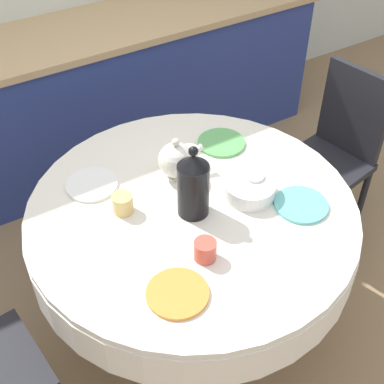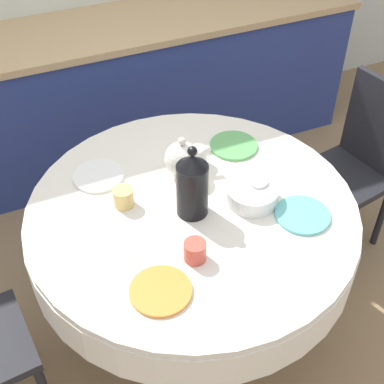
% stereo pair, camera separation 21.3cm
% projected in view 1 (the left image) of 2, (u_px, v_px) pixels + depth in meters
% --- Properties ---
extents(ground_plane, '(12.00, 12.00, 0.00)m').
position_uv_depth(ground_plane, '(192.00, 314.00, 2.68)').
color(ground_plane, '#8E704C').
extents(kitchen_counter, '(3.24, 0.64, 0.91)m').
position_uv_depth(kitchen_counter, '(72.00, 104.00, 3.27)').
color(kitchen_counter, navy).
rests_on(kitchen_counter, ground_plane).
extents(dining_table, '(1.37, 1.37, 0.75)m').
position_uv_depth(dining_table, '(192.00, 227.00, 2.26)').
color(dining_table, tan).
rests_on(dining_table, ground_plane).
extents(chair_left, '(0.47, 0.47, 0.95)m').
position_uv_depth(chair_left, '(336.00, 148.00, 2.84)').
color(chair_left, black).
rests_on(chair_left, ground_plane).
extents(plate_near_left, '(0.22, 0.22, 0.01)m').
position_uv_depth(plate_near_left, '(177.00, 293.00, 1.85)').
color(plate_near_left, orange).
rests_on(plate_near_left, dining_table).
extents(cup_near_left, '(0.08, 0.08, 0.08)m').
position_uv_depth(cup_near_left, '(205.00, 250.00, 1.95)').
color(cup_near_left, '#CC4C3D').
rests_on(cup_near_left, dining_table).
extents(plate_near_right, '(0.22, 0.22, 0.01)m').
position_uv_depth(plate_near_right, '(301.00, 205.00, 2.18)').
color(plate_near_right, '#60BCB7').
rests_on(plate_near_right, dining_table).
extents(cup_near_right, '(0.08, 0.08, 0.08)m').
position_uv_depth(cup_near_right, '(254.00, 182.00, 2.23)').
color(cup_near_right, white).
rests_on(cup_near_right, dining_table).
extents(plate_far_left, '(0.22, 0.22, 0.01)m').
position_uv_depth(plate_far_left, '(92.00, 185.00, 2.27)').
color(plate_far_left, white).
rests_on(plate_far_left, dining_table).
extents(cup_far_left, '(0.08, 0.08, 0.08)m').
position_uv_depth(cup_far_left, '(123.00, 204.00, 2.14)').
color(cup_far_left, '#DBB766').
rests_on(cup_far_left, dining_table).
extents(plate_far_right, '(0.22, 0.22, 0.01)m').
position_uv_depth(plate_far_right, '(221.00, 143.00, 2.49)').
color(plate_far_right, '#5BA85B').
rests_on(plate_far_right, dining_table).
extents(cup_far_right, '(0.08, 0.08, 0.08)m').
position_uv_depth(cup_far_right, '(190.00, 156.00, 2.36)').
color(cup_far_right, white).
rests_on(cup_far_right, dining_table).
extents(coffee_carafe, '(0.13, 0.13, 0.33)m').
position_uv_depth(coffee_carafe, '(193.00, 185.00, 2.07)').
color(coffee_carafe, black).
rests_on(coffee_carafe, dining_table).
extents(teapot, '(0.21, 0.15, 0.20)m').
position_uv_depth(teapot, '(176.00, 160.00, 2.27)').
color(teapot, silver).
rests_on(teapot, dining_table).
extents(fruit_bowl, '(0.21, 0.21, 0.07)m').
position_uv_depth(fruit_bowl, '(250.00, 189.00, 2.21)').
color(fruit_bowl, silver).
rests_on(fruit_bowl, dining_table).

